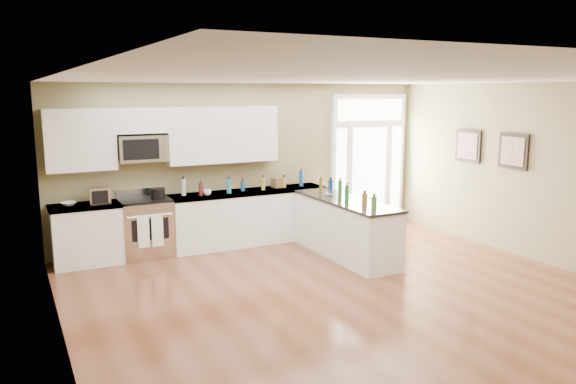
# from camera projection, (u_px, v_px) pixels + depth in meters

# --- Properties ---
(ground) EXTENTS (8.00, 8.00, 0.00)m
(ground) POSITION_uv_depth(u_px,v_px,m) (380.00, 313.00, 6.82)
(ground) COLOR #5B2E19
(room_shell) EXTENTS (8.00, 8.00, 8.00)m
(room_shell) POSITION_uv_depth(u_px,v_px,m) (384.00, 174.00, 6.52)
(room_shell) COLOR #8A8157
(room_shell) RESTS_ON ground
(back_cabinet_left) EXTENTS (1.10, 0.66, 0.94)m
(back_cabinet_left) POSITION_uv_depth(u_px,v_px,m) (88.00, 236.00, 8.71)
(back_cabinet_left) COLOR white
(back_cabinet_left) RESTS_ON ground
(back_cabinet_right) EXTENTS (2.85, 0.66, 0.94)m
(back_cabinet_right) POSITION_uv_depth(u_px,v_px,m) (249.00, 219.00, 9.92)
(back_cabinet_right) COLOR white
(back_cabinet_right) RESTS_ON ground
(peninsula_cabinet) EXTENTS (0.69, 2.32, 0.94)m
(peninsula_cabinet) POSITION_uv_depth(u_px,v_px,m) (345.00, 230.00, 9.12)
(peninsula_cabinet) COLOR white
(peninsula_cabinet) RESTS_ON ground
(upper_cabinet_left) EXTENTS (1.04, 0.33, 0.95)m
(upper_cabinet_left) POSITION_uv_depth(u_px,v_px,m) (80.00, 140.00, 8.57)
(upper_cabinet_left) COLOR white
(upper_cabinet_left) RESTS_ON room_shell
(upper_cabinet_right) EXTENTS (1.94, 0.33, 0.95)m
(upper_cabinet_right) POSITION_uv_depth(u_px,v_px,m) (222.00, 135.00, 9.60)
(upper_cabinet_right) COLOR white
(upper_cabinet_right) RESTS_ON room_shell
(upper_cabinet_short) EXTENTS (0.82, 0.33, 0.40)m
(upper_cabinet_short) POSITION_uv_depth(u_px,v_px,m) (140.00, 120.00, 8.93)
(upper_cabinet_short) COLOR white
(upper_cabinet_short) RESTS_ON room_shell
(microwave) EXTENTS (0.78, 0.41, 0.42)m
(microwave) POSITION_uv_depth(u_px,v_px,m) (142.00, 148.00, 8.98)
(microwave) COLOR silver
(microwave) RESTS_ON room_shell
(entry_door) EXTENTS (1.70, 0.10, 2.60)m
(entry_door) POSITION_uv_depth(u_px,v_px,m) (368.00, 160.00, 11.20)
(entry_door) COLOR white
(entry_door) RESTS_ON ground
(wall_art_near) EXTENTS (0.05, 0.58, 0.58)m
(wall_art_near) POSITION_uv_depth(u_px,v_px,m) (468.00, 146.00, 10.00)
(wall_art_near) COLOR black
(wall_art_near) RESTS_ON room_shell
(wall_art_far) EXTENTS (0.05, 0.58, 0.58)m
(wall_art_far) POSITION_uv_depth(u_px,v_px,m) (513.00, 151.00, 9.12)
(wall_art_far) COLOR black
(wall_art_far) RESTS_ON room_shell
(kitchen_range) EXTENTS (0.80, 0.71, 1.08)m
(kitchen_range) POSITION_uv_depth(u_px,v_px,m) (146.00, 228.00, 9.10)
(kitchen_range) COLOR silver
(kitchen_range) RESTS_ON ground
(stockpot) EXTENTS (0.27, 0.27, 0.18)m
(stockpot) POSITION_uv_depth(u_px,v_px,m) (158.00, 193.00, 9.06)
(stockpot) COLOR black
(stockpot) RESTS_ON kitchen_range
(toaster_oven) EXTENTS (0.32, 0.26, 0.26)m
(toaster_oven) POSITION_uv_depth(u_px,v_px,m) (99.00, 196.00, 8.64)
(toaster_oven) COLOR silver
(toaster_oven) RESTS_ON back_cabinet_left
(cardboard_box) EXTENTS (0.25, 0.20, 0.18)m
(cardboard_box) POSITION_uv_depth(u_px,v_px,m) (278.00, 182.00, 10.17)
(cardboard_box) COLOR brown
(cardboard_box) RESTS_ON back_cabinet_right
(bowl_left) EXTENTS (0.28, 0.28, 0.05)m
(bowl_left) POSITION_uv_depth(u_px,v_px,m) (68.00, 204.00, 8.56)
(bowl_left) COLOR white
(bowl_left) RESTS_ON back_cabinet_left
(bowl_peninsula) EXTENTS (0.19, 0.19, 0.05)m
(bowl_peninsula) POSITION_uv_depth(u_px,v_px,m) (329.00, 194.00, 9.37)
(bowl_peninsula) COLOR white
(bowl_peninsula) RESTS_ON peninsula_cabinet
(cup_counter) EXTENTS (0.16, 0.16, 0.10)m
(cup_counter) POSITION_uv_depth(u_px,v_px,m) (207.00, 192.00, 9.37)
(cup_counter) COLOR white
(cup_counter) RESTS_ON back_cabinet_right
(counter_bottles) EXTENTS (2.30, 2.46, 0.30)m
(counter_bottles) POSITION_uv_depth(u_px,v_px,m) (288.00, 188.00, 9.39)
(counter_bottles) COLOR #19591E
(counter_bottles) RESTS_ON back_cabinet_right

